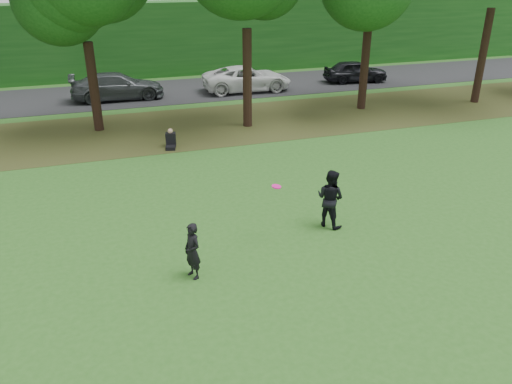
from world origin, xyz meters
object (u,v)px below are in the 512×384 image
player_left (193,251)px  seated_person (171,141)px  frisbee (276,186)px  player_right (330,198)px

player_left → seated_person: 10.18m
player_left → seated_person: player_left is taller
frisbee → seated_person: (-1.50, 8.98, -1.35)m
frisbee → player_right: bearing=9.5°
frisbee → seated_person: frisbee is taller
frisbee → seated_person: 9.20m
frisbee → seated_person: size_ratio=0.34×
player_right → frisbee: bearing=65.9°
player_left → seated_person: (1.13, 10.11, -0.43)m
player_right → seated_person: size_ratio=2.16×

